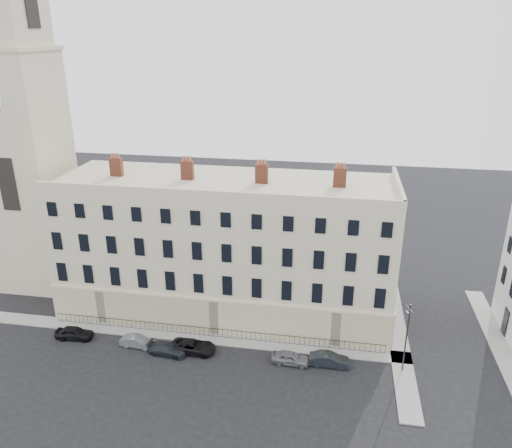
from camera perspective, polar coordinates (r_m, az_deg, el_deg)
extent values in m
plane|color=black|center=(48.26, 0.67, -17.02)|extent=(160.00, 160.00, 0.00)
cube|color=beige|center=(55.49, -3.47, -2.52)|extent=(36.00, 12.00, 15.00)
cube|color=beige|center=(52.87, -4.83, -10.63)|extent=(36.10, 0.18, 4.00)
cube|color=beige|center=(57.06, 14.86, -8.74)|extent=(0.18, 12.10, 4.00)
cube|color=beige|center=(47.35, -5.27, 3.38)|extent=(36.00, 0.35, 0.80)
cube|color=beige|center=(51.77, 16.01, 4.21)|extent=(0.35, 12.00, 0.80)
cube|color=brown|center=(56.53, -15.67, 6.31)|extent=(1.30, 0.70, 2.00)
cube|color=brown|center=(53.65, -7.86, 6.12)|extent=(1.30, 0.70, 2.00)
cube|color=brown|center=(51.85, 0.66, 5.78)|extent=(1.30, 0.70, 2.00)
cube|color=brown|center=(51.26, 9.56, 5.29)|extent=(1.30, 0.70, 2.00)
cube|color=beige|center=(64.60, -24.49, 5.17)|extent=(8.00, 8.00, 28.00)
cube|color=gray|center=(54.22, -9.21, -12.40)|extent=(48.00, 2.00, 0.12)
cube|color=gray|center=(54.80, 15.96, -12.63)|extent=(2.00, 24.00, 0.12)
cube|color=gray|center=(58.58, 25.72, -11.70)|extent=(2.00, 20.00, 0.12)
cube|color=black|center=(52.98, -4.94, -11.82)|extent=(35.00, 0.04, 0.04)
cube|color=black|center=(53.48, -4.91, -12.63)|extent=(35.00, 0.04, 0.04)
imported|color=black|center=(56.05, -20.06, -11.61)|extent=(3.96, 1.84, 1.31)
imported|color=slate|center=(53.04, -13.37, -12.93)|extent=(3.55, 1.41, 1.15)
imported|color=#20242A|center=(51.39, -10.09, -13.89)|extent=(4.10, 2.00, 1.15)
imported|color=black|center=(51.28, -7.19, -13.72)|extent=(4.51, 2.14, 1.25)
imported|color=slate|center=(49.52, 3.98, -15.03)|extent=(3.75, 1.72, 1.25)
imported|color=black|center=(49.67, 8.38, -15.09)|extent=(3.87, 1.36, 1.27)
cylinder|color=#2D2D32|center=(48.64, 16.78, -12.47)|extent=(0.14, 0.14, 7.23)
cylinder|color=#2D2D32|center=(46.27, 17.09, -9.24)|extent=(0.50, 1.32, 0.09)
cube|color=#2D2D32|center=(45.75, 16.93, -9.67)|extent=(0.29, 0.48, 0.11)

